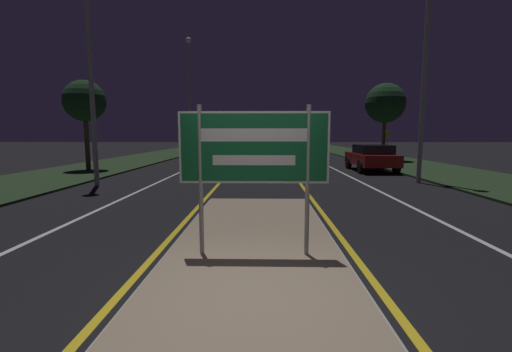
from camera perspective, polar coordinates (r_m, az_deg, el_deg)
The scene contains 21 objects.
ground_plane at distance 4.32m, azimuth -0.87°, elevation -20.34°, with size 160.00×160.00×0.00m, color black.
median_island at distance 5.58m, azimuth -0.34°, elevation -13.37°, with size 2.90×9.40×0.10m.
verge_left at distance 25.79m, azimuth -20.76°, elevation 2.24°, with size 5.00×100.00×0.08m.
verge_right at distance 25.68m, azimuth 22.60°, elevation 2.14°, with size 5.00×100.00×0.08m.
centre_line_yellow_left at distance 28.96m, azimuth -2.31°, elevation 3.09°, with size 0.12×70.00×0.01m.
centre_line_yellow_right at distance 28.94m, azimuth 4.19°, elevation 3.08°, with size 0.12×70.00×0.01m.
lane_line_white_left at distance 29.23m, azimuth -7.34°, elevation 3.08°, with size 0.12×70.00×0.01m.
lane_line_white_right at distance 29.19m, azimuth 9.22°, elevation 3.04°, with size 0.12×70.00×0.01m.
edge_line_white_left at distance 29.82m, azimuth -13.05°, elevation 3.03°, with size 0.10×70.00×0.01m.
edge_line_white_right at distance 29.75m, azimuth 14.96°, elevation 2.96°, with size 0.10×70.00×0.01m.
highway_sign at distance 5.23m, azimuth -0.35°, elevation 3.94°, with size 2.30×0.07×2.33m.
streetlight_left_near at distance 14.89m, azimuth -26.20°, elevation 21.38°, with size 0.53×0.53×9.05m.
streetlight_left_far at distance 32.78m, azimuth -11.01°, elevation 14.97°, with size 0.51×0.51×10.60m.
streetlight_right_near at distance 16.05m, azimuth 26.77°, elevation 23.07°, with size 0.46×0.46×11.24m.
car_receding_0 at distance 19.36m, azimuth 18.69°, elevation 3.02°, with size 2.00×4.11×1.42m.
car_receding_1 at distance 29.10m, azimuth 5.86°, elevation 4.60°, with size 1.94×4.28×1.45m.
car_approaching_0 at distance 17.55m, azimuth -7.77°, elevation 2.91°, with size 1.99×4.47×1.38m.
car_approaching_1 at distance 30.90m, azimuth -3.65°, elevation 4.75°, with size 1.89×4.23×1.43m.
warning_sign at distance 27.91m, azimuth 21.01°, elevation 5.33°, with size 0.60×0.06×2.16m.
roadside_palm_left at distance 20.30m, azimuth -26.67°, elevation 11.03°, with size 2.13×2.13×4.69m.
roadside_palm_right at distance 26.51m, azimuth 20.75°, elevation 11.25°, with size 2.80×2.80×5.49m.
Camera 1 is at (0.14, -3.84, 1.99)m, focal length 24.00 mm.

